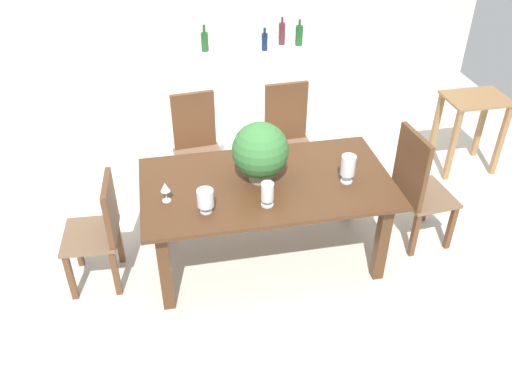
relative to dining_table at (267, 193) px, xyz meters
The scene contains 18 objects.
ground_plane 0.68m from the dining_table, 90.00° to the left, with size 7.04×7.04×0.00m, color silver.
back_wall 2.88m from the dining_table, 90.00° to the left, with size 6.40×0.10×2.60m, color beige.
dining_table is the anchor object (origin of this frame).
chair_foot_end 1.25m from the dining_table, ahead, with size 0.45×0.50×1.05m.
chair_far_right 1.10m from the dining_table, 67.46° to the left, with size 0.46×0.44×1.04m.
chair_head_end 1.27m from the dining_table, behind, with size 0.43×0.46×0.91m.
chair_far_left 1.11m from the dining_table, 113.11° to the left, with size 0.47×0.50×1.01m.
flower_centerpiece 0.36m from the dining_table, 134.49° to the left, with size 0.42×0.42×0.47m.
crystal_vase_left 0.65m from the dining_table, 10.69° to the right, with size 0.11×0.11×0.22m.
crystal_vase_center_near 0.60m from the dining_table, 150.49° to the right, with size 0.12×0.12×0.18m.
crystal_vase_right 0.36m from the dining_table, 101.14° to the right, with size 0.09×0.09×0.18m.
wine_glass 0.79m from the dining_table, behind, with size 0.07×0.07×0.16m.
kitchen_counter 2.19m from the dining_table, 79.95° to the left, with size 1.47×0.51×0.98m, color white.
wine_bottle_amber 2.36m from the dining_table, 74.14° to the left, with size 0.07×0.07×0.30m.
wine_bottle_dark 2.36m from the dining_table, 69.54° to the left, with size 0.08×0.08×0.28m.
wine_bottle_green 2.25m from the dining_table, 95.30° to the left, with size 0.08×0.08×0.28m.
wine_bottle_clear 2.18m from the dining_table, 78.77° to the left, with size 0.06×0.06×0.24m.
side_table 2.47m from the dining_table, 23.00° to the left, with size 0.59×0.44×0.79m.
Camera 1 is at (-0.71, -3.44, 3.05)m, focal length 37.47 mm.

